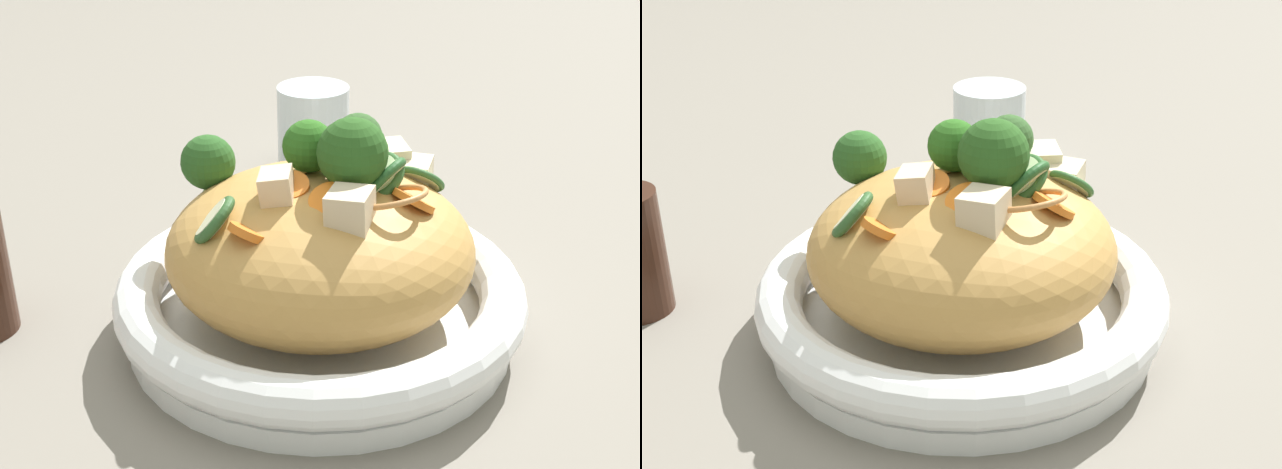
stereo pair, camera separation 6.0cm
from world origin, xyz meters
The scene contains 8 objects.
ground_plane centered at (0.00, 0.00, 0.00)m, with size 3.00×3.00×0.00m, color slate.
serving_bowl centered at (0.00, 0.00, 0.03)m, with size 0.29×0.29×0.05m.
noodle_heap centered at (0.00, 0.00, 0.07)m, with size 0.21×0.21×0.11m.
broccoli_florets centered at (0.02, 0.01, 0.13)m, with size 0.12×0.17×0.08m.
carrot_coins centered at (0.00, -0.01, 0.11)m, with size 0.17×0.13×0.03m.
zucchini_slices centered at (0.01, -0.02, 0.11)m, with size 0.15×0.16×0.05m.
chicken_chunks centered at (0.02, -0.02, 0.11)m, with size 0.15×0.11×0.04m.
drinking_glass centered at (0.30, 0.08, 0.04)m, with size 0.07×0.07×0.08m.
Camera 2 is at (-0.50, -0.18, 0.35)m, focal length 48.90 mm.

